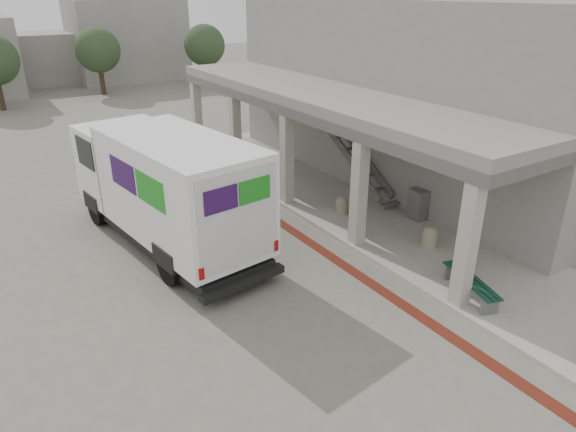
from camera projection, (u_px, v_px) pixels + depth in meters
ground at (310, 270)px, 14.59m from camera, size 120.00×120.00×0.00m
bike_lane_stripe at (300, 236)px, 16.62m from camera, size 0.35×40.00×0.01m
sidewalk at (411, 235)px, 16.53m from camera, size 4.40×28.00×0.12m
transit_building at (389, 98)px, 20.03m from camera, size 7.60×17.00×7.00m
distant_backdrop at (15, 53)px, 39.69m from camera, size 28.00×10.00×6.50m
tree_mid at (98, 50)px, 37.35m from camera, size 3.20×3.20×4.80m
tree_right at (205, 45)px, 40.52m from camera, size 3.20×3.20×4.80m
fedex_truck at (164, 186)px, 15.41m from camera, size 3.62×8.64×3.57m
bench at (471, 284)px, 13.05m from camera, size 1.05×2.07×0.48m
bollard_near at (430, 236)px, 15.54m from camera, size 0.45×0.45×0.68m
bollard_far at (342, 205)px, 17.85m from camera, size 0.42×0.42×0.62m
utility_cabinet at (418, 204)px, 17.37m from camera, size 0.51×0.66×1.04m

